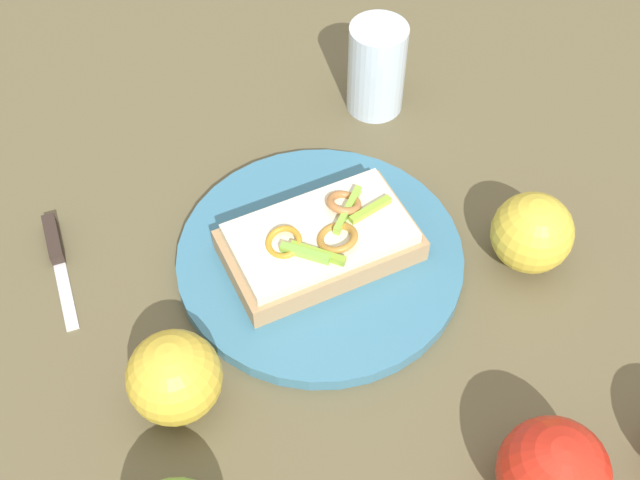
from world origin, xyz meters
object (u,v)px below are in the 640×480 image
apple_2 (532,233)px  drinking_glass (377,68)px  plate (320,258)px  sandwich (320,241)px  knife (57,254)px  apple_4 (174,377)px  apple_3 (553,473)px

apple_2 → drinking_glass: size_ratio=0.73×
plate → apple_2: (-0.15, -0.12, 0.03)m
sandwich → knife: bearing=-27.0°
sandwich → apple_2: size_ratio=2.64×
apple_4 → drinking_glass: bearing=-78.6°
sandwich → drinking_glass: (0.08, -0.21, 0.02)m
apple_3 → apple_4: bearing=22.1°
plate → knife: same height
drinking_glass → apple_2: bearing=160.1°
plate → drinking_glass: drinking_glass is taller
plate → apple_3: apple_3 is taller
knife → plate: bearing=68.4°
apple_3 → drinking_glass: bearing=-38.0°
apple_4 → knife: size_ratio=0.67×
sandwich → knife: sandwich is taller
apple_4 → sandwich: bearing=-91.9°
apple_4 → knife: (0.19, -0.04, -0.03)m
sandwich → drinking_glass: bearing=-131.0°
apple_4 → apple_2: bearing=-116.8°
sandwich → apple_4: size_ratio=2.57×
knife → apple_3: bearing=41.4°
knife → drinking_glass: bearing=104.1°
plate → apple_4: apple_4 is taller
plate → drinking_glass: bearing=-67.8°
sandwich → apple_3: 0.28m
sandwich → apple_4: (0.01, 0.18, 0.01)m
apple_2 → apple_4: apple_4 is taller
sandwich → apple_2: bearing=156.2°
drinking_glass → apple_3: bearing=142.0°
apple_3 → knife: size_ratio=0.72×
plate → apple_2: size_ratio=3.54×
apple_3 → knife: bearing=9.2°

